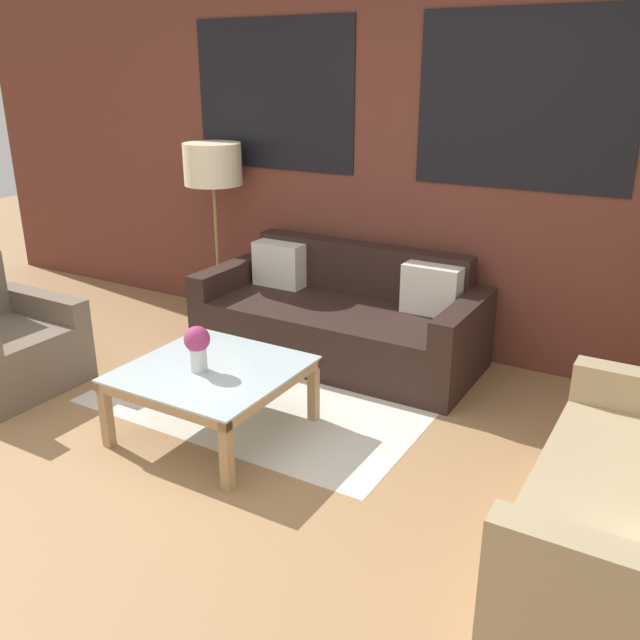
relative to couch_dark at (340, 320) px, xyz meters
The scene contains 8 objects.
ground_plane 1.97m from the couch_dark, 86.98° to the right, with size 16.00×16.00×0.00m, color #9E754C.
wall_back_brick 1.23m from the couch_dark, 78.12° to the left, with size 8.40×0.09×2.80m.
rug 0.80m from the couch_dark, 96.55° to the right, with size 2.10×1.54×0.00m.
couch_dark is the anchor object (origin of this frame).
armchair_corner 2.31m from the couch_dark, 137.24° to the right, with size 0.80×0.80×0.84m.
coffee_table 1.36m from the couch_dark, 93.65° to the right, with size 0.91×0.91×0.41m.
floor_lamp 1.59m from the couch_dark, behind, with size 0.46×0.46×1.45m.
flower_vase 1.45m from the couch_dark, 94.93° to the right, with size 0.15×0.15×0.26m.
Camera 1 is at (2.10, -2.09, 1.99)m, focal length 38.00 mm.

